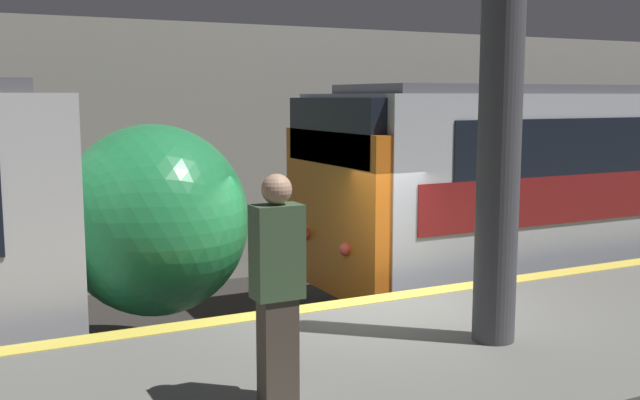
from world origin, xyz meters
TOP-DOWN VIEW (x-y plane):
  - ground_plane at (0.00, 0.00)m, footprint 120.00×120.00m
  - platform at (0.00, -1.78)m, footprint 40.00×3.57m
  - station_rear_barrier at (0.00, 5.87)m, footprint 50.00×0.15m
  - support_pillar_near at (0.33, -1.93)m, footprint 0.41×0.41m
  - person_waiting at (-2.15, -2.36)m, footprint 0.38×0.24m

SIDE VIEW (x-z plane):
  - ground_plane at x=0.00m, z-range 0.00..0.00m
  - platform at x=0.00m, z-range 0.00..1.12m
  - person_waiting at x=-2.15m, z-range 1.17..2.97m
  - station_rear_barrier at x=0.00m, z-range 0.00..4.81m
  - support_pillar_near at x=0.33m, z-range 1.11..4.42m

